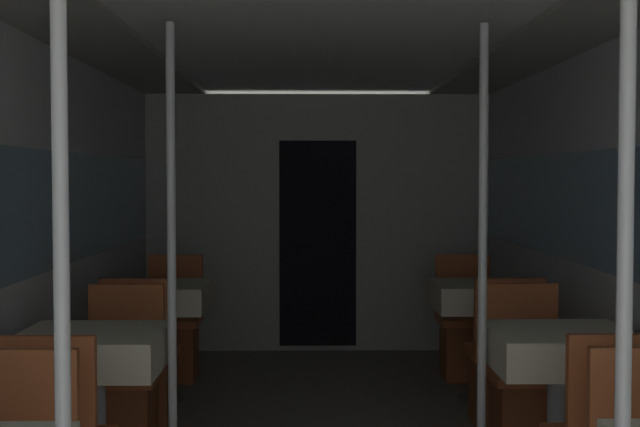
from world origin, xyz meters
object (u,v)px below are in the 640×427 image
object	(u,v)px
support_pole_left_0	(62,333)
chair_left_far_2	(173,340)
dining_table_left_2	(158,303)
chair_left_near_2	(141,378)
chair_left_far_1	(121,403)
dining_table_right_1	(561,358)
dining_table_right_2	(483,302)
chair_right_near_2	(503,377)
chair_right_far_2	(466,339)
dining_table_left_1	(92,360)
support_pole_right_1	(482,263)
support_pole_right_0	(624,332)
chair_right_far_1	(527,401)
support_pole_left_1	(172,263)

from	to	relation	value
support_pole_left_0	chair_left_far_2	xyz separation A→B (m)	(-0.36, 4.18, -0.79)
dining_table_left_2	chair_left_near_2	distance (m)	0.71
chair_left_near_2	chair_left_far_1	bearing A→B (deg)	-90.00
dining_table_right_1	dining_table_right_2	size ratio (longest dim) A/B	1.00
chair_right_near_2	chair_right_far_2	world-z (taller)	same
dining_table_left_1	support_pole_right_1	size ratio (longest dim) A/B	0.36
chair_right_far_2	dining_table_right_2	bearing A→B (deg)	90.00
chair_right_near_2	chair_right_far_2	xyz separation A→B (m)	(0.00, 1.22, 0.00)
support_pole_right_0	dining_table_left_2	bearing A→B (deg)	116.20
chair_left_far_1	dining_table_right_2	size ratio (longest dim) A/B	1.16
support_pole_left_0	chair_right_far_1	distance (m)	3.08
dining_table_left_2	chair_left_far_1	bearing A→B (deg)	-90.00
support_pole_right_0	dining_table_right_1	distance (m)	1.87
dining_table_right_1	chair_left_near_2	bearing A→B (deg)	150.98
chair_left_far_1	chair_left_near_2	size ratio (longest dim) A/B	1.00
chair_left_far_1	support_pole_right_1	bearing A→B (deg)	160.83
support_pole_left_0	support_pole_right_0	distance (m)	1.40
support_pole_right_0	dining_table_right_2	size ratio (longest dim) A/B	2.81
chair_left_far_1	support_pole_left_1	xyz separation A→B (m)	(0.36, -0.61, 0.79)
dining_table_left_2	chair_right_far_1	size ratio (longest dim) A/B	0.86
dining_table_left_1	chair_left_far_2	bearing A→B (deg)	90.00
support_pole_left_1	chair_left_near_2	xyz separation A→B (m)	(-0.36, 1.17, -0.79)
dining_table_left_2	dining_table_right_2	world-z (taller)	same
chair_left_far_2	chair_right_far_2	bearing A→B (deg)	-180.00
dining_table_left_2	chair_left_far_2	world-z (taller)	chair_left_far_2
chair_left_far_1	dining_table_right_2	world-z (taller)	chair_left_far_1
chair_left_far_1	dining_table_right_1	world-z (taller)	chair_left_far_1
support_pole_left_0	chair_right_far_2	size ratio (longest dim) A/B	2.43
chair_left_far_2	dining_table_right_1	bearing A→B (deg)	131.46
chair_left_far_2	dining_table_right_2	world-z (taller)	chair_left_far_2
chair_right_near_2	dining_table_left_2	bearing A→B (deg)	163.91
support_pole_left_1	chair_right_near_2	size ratio (longest dim) A/B	2.43
chair_left_far_1	chair_left_near_2	xyz separation A→B (m)	(0.00, 0.56, 0.00)
support_pole_left_1	support_pole_right_1	bearing A→B (deg)	0.00
support_pole_left_1	dining_table_left_2	distance (m)	1.87
chair_right_near_2	chair_left_far_1	bearing A→B (deg)	-165.09
support_pole_left_1	dining_table_left_1	bearing A→B (deg)	180.00
dining_table_left_1	chair_left_near_2	distance (m)	1.23
chair_right_near_2	dining_table_left_1	bearing A→B (deg)	-150.98
dining_table_left_2	support_pole_left_0	bearing A→B (deg)	-84.24
chair_left_far_1	chair_left_far_2	world-z (taller)	same
dining_table_right_2	dining_table_left_1	bearing A→B (deg)	-139.86
support_pole_left_0	chair_left_far_1	bearing A→B (deg)	98.54
dining_table_left_1	chair_left_near_2	size ratio (longest dim) A/B	0.86
dining_table_right_1	chair_right_far_1	bearing A→B (deg)	90.00
chair_right_far_1	support_pole_left_0	bearing A→B (deg)	53.74
dining_table_right_2	chair_right_far_2	size ratio (longest dim) A/B	0.86
support_pole_right_0	dining_table_right_1	xyz separation A→B (m)	(0.36, 1.79, -0.44)
support_pole_right_0	chair_right_far_2	xyz separation A→B (m)	(0.36, 4.18, -0.79)
chair_left_far_2	chair_right_far_1	distance (m)	2.77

